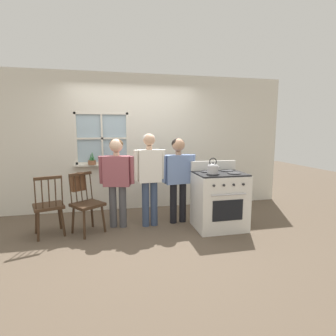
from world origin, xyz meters
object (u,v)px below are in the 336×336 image
object	(u,v)px
person_teen_center	(149,171)
person_adult_right	(178,171)
chair_near_wall	(49,207)
kettle	(213,168)
person_elderly_left	(117,174)
handbag	(78,182)
chair_by_window	(87,205)
potted_plant	(92,160)
stove	(219,200)

from	to	relation	value
person_teen_center	person_adult_right	bearing A→B (deg)	2.99
chair_near_wall	kettle	xyz separation A→B (m)	(2.48, -0.40, 0.57)
person_elderly_left	person_adult_right	xyz separation A→B (m)	(1.03, -0.00, 0.00)
person_adult_right	handbag	world-z (taller)	person_adult_right
person_teen_center	handbag	xyz separation A→B (m)	(-1.14, 0.10, -0.16)
chair_by_window	handbag	bearing A→B (deg)	90.00
person_teen_center	chair_near_wall	bearing A→B (deg)	179.27
potted_plant	handbag	distance (m)	0.94
chair_near_wall	person_elderly_left	size ratio (longest dim) A/B	0.64
person_teen_center	kettle	world-z (taller)	person_teen_center
stove	chair_near_wall	bearing A→B (deg)	174.33
kettle	person_adult_right	bearing A→B (deg)	127.46
chair_near_wall	potted_plant	xyz separation A→B (m)	(0.59, 1.08, 0.57)
chair_near_wall	potted_plant	distance (m)	1.36
chair_by_window	chair_near_wall	world-z (taller)	same
chair_near_wall	person_elderly_left	xyz separation A→B (m)	(1.03, 0.14, 0.45)
chair_near_wall	person_teen_center	xyz separation A→B (m)	(1.56, 0.08, 0.48)
person_elderly_left	potted_plant	world-z (taller)	person_elderly_left
person_teen_center	kettle	bearing A→B (deg)	-31.24
person_elderly_left	kettle	size ratio (longest dim) A/B	5.94
handbag	stove	bearing A→B (deg)	-11.36
person_adult_right	stove	xyz separation A→B (m)	(0.59, -0.41, -0.43)
person_teen_center	kettle	size ratio (longest dim) A/B	6.27
stove	handbag	distance (m)	2.30
chair_near_wall	person_elderly_left	bearing A→B (deg)	169.30
person_adult_right	handbag	size ratio (longest dim) A/B	4.77
stove	kettle	xyz separation A→B (m)	(-0.18, -0.13, 0.55)
person_elderly_left	handbag	distance (m)	0.63
chair_by_window	handbag	world-z (taller)	same
person_elderly_left	chair_by_window	bearing A→B (deg)	-149.08
kettle	person_elderly_left	bearing A→B (deg)	159.59
person_teen_center	kettle	distance (m)	1.04
potted_plant	handbag	world-z (taller)	potted_plant
person_elderly_left	potted_plant	size ratio (longest dim) A/B	5.72
kettle	potted_plant	size ratio (longest dim) A/B	0.96
person_teen_center	person_adult_right	size ratio (longest dim) A/B	1.06
chair_by_window	handbag	xyz separation A→B (m)	(-0.14, 0.19, 0.32)
person_teen_center	kettle	xyz separation A→B (m)	(0.92, -0.48, 0.09)
person_teen_center	handbag	bearing A→B (deg)	171.06
potted_plant	person_teen_center	bearing A→B (deg)	-45.70
person_elderly_left	kettle	xyz separation A→B (m)	(1.44, -0.54, 0.12)
chair_by_window	kettle	bearing A→B (deg)	-48.22
person_adult_right	kettle	size ratio (longest dim) A/B	5.93
person_adult_right	person_elderly_left	bearing A→B (deg)	171.56
chair_by_window	kettle	xyz separation A→B (m)	(1.92, -0.39, 0.57)
potted_plant	handbag	xyz separation A→B (m)	(-0.17, -0.89, -0.25)
person_teen_center	handbag	distance (m)	1.16
person_elderly_left	chair_near_wall	bearing A→B (deg)	-158.12
stove	potted_plant	xyz separation A→B (m)	(-2.07, 1.34, 0.55)
chair_by_window	potted_plant	size ratio (longest dim) A/B	3.69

